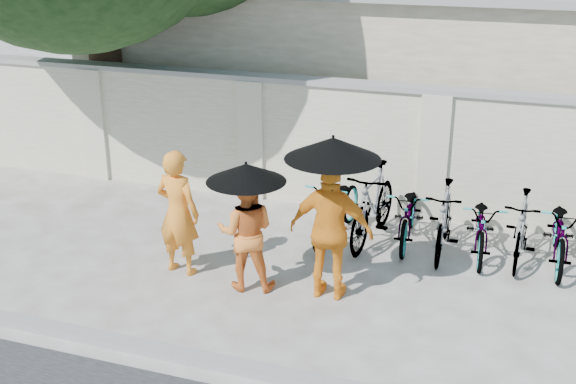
% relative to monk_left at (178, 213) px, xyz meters
% --- Properties ---
extents(ground, '(80.00, 80.00, 0.00)m').
position_rel_monk_left_xyz_m(ground, '(0.88, -0.18, -0.85)').
color(ground, beige).
extents(kerb, '(40.00, 0.16, 0.12)m').
position_rel_monk_left_xyz_m(kerb, '(0.88, -1.88, -0.79)').
color(kerb, gray).
rests_on(kerb, ground).
extents(compound_wall, '(20.00, 0.30, 2.00)m').
position_rel_monk_left_xyz_m(compound_wall, '(1.88, 3.02, 0.15)').
color(compound_wall, silver).
rests_on(compound_wall, ground).
extents(building_behind, '(14.00, 6.00, 3.20)m').
position_rel_monk_left_xyz_m(building_behind, '(2.88, 6.82, 0.75)').
color(building_behind, beige).
rests_on(building_behind, ground).
extents(monk_left, '(0.67, 0.49, 1.70)m').
position_rel_monk_left_xyz_m(monk_left, '(0.00, 0.00, 0.00)').
color(monk_left, orange).
rests_on(monk_left, ground).
extents(monk_center, '(0.87, 0.75, 1.53)m').
position_rel_monk_left_xyz_m(monk_center, '(1.00, -0.12, -0.08)').
color(monk_center, orange).
rests_on(monk_center, ground).
extents(parasol_center, '(0.98, 0.98, 0.83)m').
position_rel_monk_left_xyz_m(parasol_center, '(1.05, -0.20, 0.74)').
color(parasol_center, black).
rests_on(parasol_center, ground).
extents(monk_right, '(1.05, 0.44, 1.78)m').
position_rel_monk_left_xyz_m(monk_right, '(2.08, -0.00, 0.04)').
color(monk_right, orange).
rests_on(monk_right, ground).
extents(parasol_right, '(1.14, 1.14, 1.09)m').
position_rel_monk_left_xyz_m(parasol_right, '(2.10, -0.08, 1.11)').
color(parasol_right, black).
rests_on(parasol_right, ground).
extents(bike_0, '(0.79, 1.84, 0.94)m').
position_rel_monk_left_xyz_m(bike_0, '(1.68, 1.76, -0.38)').
color(bike_0, gray).
rests_on(bike_0, ground).
extents(bike_1, '(0.71, 1.94, 1.14)m').
position_rel_monk_left_xyz_m(bike_1, '(2.20, 1.80, -0.28)').
color(bike_1, gray).
rests_on(bike_1, ground).
extents(bike_2, '(0.70, 1.71, 0.88)m').
position_rel_monk_left_xyz_m(bike_2, '(2.72, 1.91, -0.41)').
color(bike_2, gray).
rests_on(bike_2, ground).
extents(bike_3, '(0.51, 1.69, 1.01)m').
position_rel_monk_left_xyz_m(bike_3, '(3.23, 1.71, -0.35)').
color(bike_3, gray).
rests_on(bike_3, ground).
extents(bike_4, '(0.73, 1.70, 0.87)m').
position_rel_monk_left_xyz_m(bike_4, '(3.75, 1.83, -0.41)').
color(bike_4, gray).
rests_on(bike_4, ground).
extents(bike_5, '(0.52, 1.62, 0.96)m').
position_rel_monk_left_xyz_m(bike_5, '(4.27, 1.81, -0.37)').
color(bike_5, gray).
rests_on(bike_5, ground).
extents(bike_6, '(0.67, 1.81, 0.94)m').
position_rel_monk_left_xyz_m(bike_6, '(4.78, 1.87, -0.38)').
color(bike_6, gray).
rests_on(bike_6, ground).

